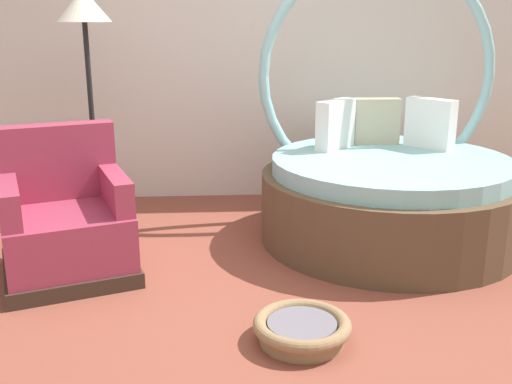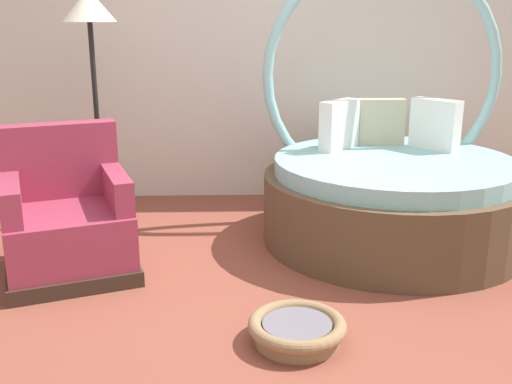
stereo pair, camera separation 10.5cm
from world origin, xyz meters
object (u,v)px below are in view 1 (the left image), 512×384
Objects in this scene: floor_lamp at (85,29)px; red_armchair at (65,224)px; round_daybed at (388,184)px; pet_basket at (302,329)px.

red_armchair is at bearing -91.03° from floor_lamp.
floor_lamp is (-2.24, 0.44, 1.12)m from round_daybed.
floor_lamp reaches higher than red_armchair.
round_daybed is 1.77m from pet_basket.
round_daybed is 1.16× the size of floor_lamp.
floor_lamp is (-1.39, 1.95, 1.46)m from pet_basket.
red_armchair is 1.73m from pet_basket.
round_daybed is 4.15× the size of pet_basket.
red_armchair is 0.56× the size of floor_lamp.
round_daybed is at bearing 13.46° from red_armchair.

